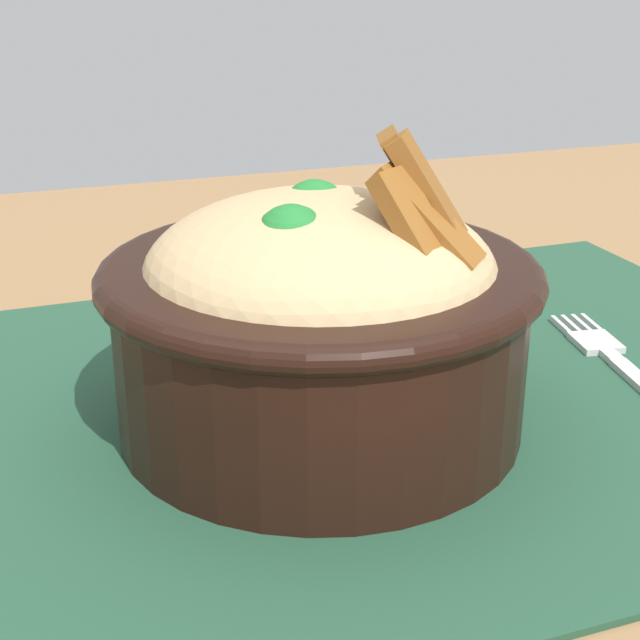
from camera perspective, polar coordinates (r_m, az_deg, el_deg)
name	(u,v)px	position (r m, az deg, el deg)	size (l,w,h in m)	color
table	(383,511)	(0.49, 3.83, -11.51)	(1.13, 0.95, 0.71)	olive
placemat	(398,394)	(0.46, 4.78, -4.52)	(0.46, 0.35, 0.00)	#1E422D
bowl	(321,311)	(0.40, 0.04, 0.54)	(0.20, 0.20, 0.13)	black
fork	(615,360)	(0.51, 17.47, -2.31)	(0.04, 0.13, 0.00)	#BBBBBB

